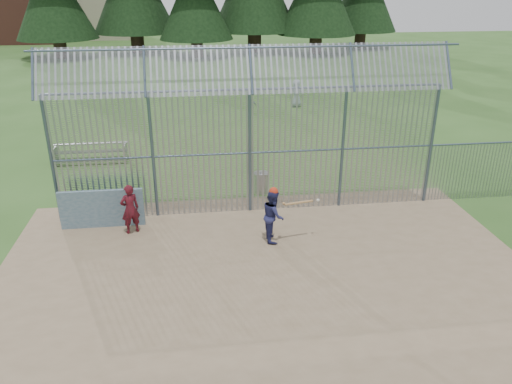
{
  "coord_description": "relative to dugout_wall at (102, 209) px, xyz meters",
  "views": [
    {
      "loc": [
        -1.71,
        -11.28,
        7.04
      ],
      "look_at": [
        0.0,
        2.0,
        1.3
      ],
      "focal_mm": 35.0,
      "sensor_mm": 36.0,
      "label": 1
    }
  ],
  "objects": [
    {
      "name": "dugout_wall",
      "position": [
        0.0,
        0.0,
        0.0
      ],
      "size": [
        2.5,
        0.12,
        1.2
      ],
      "primitive_type": "cube",
      "color": "#38566B",
      "rests_on": "dirt_infield"
    },
    {
      "name": "batter",
      "position": [
        5.02,
        -1.49,
        0.17
      ],
      "size": [
        0.6,
        0.76,
        1.54
      ],
      "primitive_type": "imported",
      "rotation": [
        0.0,
        0.0,
        1.55
      ],
      "color": "navy",
      "rests_on": "dirt_infield"
    },
    {
      "name": "onlooker",
      "position": [
        0.9,
        -0.5,
        0.17
      ],
      "size": [
        0.66,
        0.56,
        1.53
      ],
      "primitive_type": "imported",
      "rotation": [
        0.0,
        0.0,
        3.55
      ],
      "color": "maroon",
      "rests_on": "dirt_infield"
    },
    {
      "name": "trash_can",
      "position": [
        5.17,
        2.07,
        -0.24
      ],
      "size": [
        0.56,
        0.56,
        0.82
      ],
      "color": "#93969B",
      "rests_on": "ground"
    },
    {
      "name": "dirt_infield",
      "position": [
        4.6,
        -3.4,
        -0.61
      ],
      "size": [
        14.0,
        10.0,
        0.02
      ],
      "primitive_type": "cube",
      "color": "#756047",
      "rests_on": "ground"
    },
    {
      "name": "distant_buildings",
      "position": [
        -18.58,
        53.59,
        2.98
      ],
      "size": [
        26.5,
        10.5,
        8.0
      ],
      "color": "brown",
      "rests_on": "ground"
    },
    {
      "name": "backstop_fence",
      "position": [
        6.41,
        0.53,
        1.74
      ],
      "size": [
        20.09,
        0.81,
        5.3
      ],
      "color": "#47566B",
      "rests_on": "ground"
    },
    {
      "name": "bg_kid_standing",
      "position": [
        9.02,
        14.69,
        0.19
      ],
      "size": [
        0.9,
        0.7,
        1.62
      ],
      "primitive_type": "imported",
      "rotation": [
        0.0,
        0.0,
        3.41
      ],
      "color": "gray",
      "rests_on": "ground"
    },
    {
      "name": "ground",
      "position": [
        4.6,
        -2.9,
        -0.62
      ],
      "size": [
        120.0,
        120.0,
        0.0
      ],
      "primitive_type": "plane",
      "color": "#2D511E",
      "rests_on": "ground"
    },
    {
      "name": "bg_kid_seated",
      "position": [
        6.17,
        13.13,
        -0.14
      ],
      "size": [
        0.58,
        0.3,
        0.95
      ],
      "primitive_type": "imported",
      "rotation": [
        0.0,
        0.0,
        3.02
      ],
      "color": "slate",
      "rests_on": "ground"
    },
    {
      "name": "batting_gear",
      "position": [
        5.21,
        -1.52,
        0.84
      ],
      "size": [
        1.44,
        0.39,
        0.49
      ],
      "color": "red",
      "rests_on": "ground"
    },
    {
      "name": "bleacher",
      "position": [
        -1.4,
        6.15,
        -0.21
      ],
      "size": [
        3.0,
        0.95,
        0.72
      ],
      "color": "slate",
      "rests_on": "ground"
    }
  ]
}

